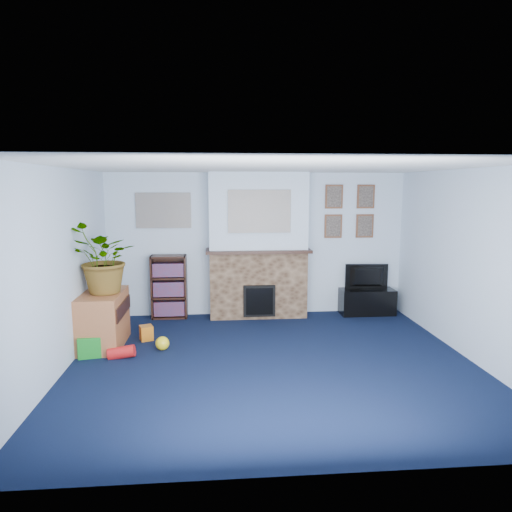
{
  "coord_description": "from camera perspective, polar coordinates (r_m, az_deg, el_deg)",
  "views": [
    {
      "loc": [
        -0.66,
        -5.38,
        2.18
      ],
      "look_at": [
        -0.13,
        0.91,
        1.21
      ],
      "focal_mm": 32.0,
      "sensor_mm": 36.0,
      "label": 1
    }
  ],
  "objects": [
    {
      "name": "wall_left",
      "position": [
        5.77,
        -23.32,
        -1.75
      ],
      "size": [
        0.04,
        4.5,
        2.4
      ],
      "primitive_type": "cube",
      "color": "silver",
      "rests_on": "ground"
    },
    {
      "name": "mantel_teddy",
      "position": [
        7.45,
        -3.66,
        1.3
      ],
      "size": [
        0.12,
        0.12,
        0.12
      ],
      "primitive_type": "sphere",
      "color": "gray",
      "rests_on": "chimney_breast"
    },
    {
      "name": "mantel_can",
      "position": [
        7.56,
        5.05,
        1.35
      ],
      "size": [
        0.06,
        0.06,
        0.12
      ],
      "primitive_type": "cylinder",
      "color": "orange",
      "rests_on": "chimney_breast"
    },
    {
      "name": "toy_block",
      "position": [
        6.78,
        -13.55,
        -9.28
      ],
      "size": [
        0.22,
        0.22,
        0.21
      ],
      "primitive_type": "cube",
      "rotation": [
        0.0,
        0.0,
        0.36
      ],
      "color": "orange",
      "rests_on": "ground"
    },
    {
      "name": "green_crate",
      "position": [
        6.38,
        -19.75,
        -10.42
      ],
      "size": [
        0.39,
        0.34,
        0.27
      ],
      "primitive_type": "cube",
      "rotation": [
        0.0,
        0.0,
        0.19
      ],
      "color": "#198C26",
      "rests_on": "ground"
    },
    {
      "name": "sideboard",
      "position": [
        6.64,
        -18.53,
        -7.71
      ],
      "size": [
        0.53,
        0.96,
        0.74
      ],
      "primitive_type": "cube",
      "color": "#A45C34",
      "rests_on": "ground"
    },
    {
      "name": "wall_right",
      "position": [
        6.32,
        25.29,
        -1.02
      ],
      "size": [
        0.04,
        4.5,
        2.4
      ],
      "primitive_type": "cube",
      "color": "silver",
      "rests_on": "ground"
    },
    {
      "name": "floor",
      "position": [
        5.85,
        2.08,
        -13.15
      ],
      "size": [
        5.0,
        4.5,
        0.01
      ],
      "primitive_type": "cube",
      "color": "black",
      "rests_on": "ground"
    },
    {
      "name": "wall_back",
      "position": [
        7.72,
        0.14,
        1.47
      ],
      "size": [
        5.0,
        0.04,
        2.4
      ],
      "primitive_type": "cube",
      "color": "silver",
      "rests_on": "ground"
    },
    {
      "name": "toy_tube",
      "position": [
        6.21,
        -16.46,
        -11.49
      ],
      "size": [
        0.35,
        0.16,
        0.2
      ],
      "primitive_type": "cylinder",
      "rotation": [
        0.0,
        1.43,
        0.0
      ],
      "color": "red",
      "rests_on": "ground"
    },
    {
      "name": "chimney_breast",
      "position": [
        7.52,
        0.28,
        1.15
      ],
      "size": [
        1.72,
        0.5,
        2.4
      ],
      "color": "brown",
      "rests_on": "ground"
    },
    {
      "name": "mantel_candle",
      "position": [
        7.5,
        2.16,
        1.48
      ],
      "size": [
        0.06,
        0.06,
        0.18
      ],
      "primitive_type": "cylinder",
      "color": "#B2BFC6",
      "rests_on": "chimney_breast"
    },
    {
      "name": "collage_main",
      "position": [
        7.26,
        0.43,
        5.6
      ],
      "size": [
        1.0,
        0.03,
        0.68
      ],
      "primitive_type": "cube",
      "color": "gray",
      "rests_on": "chimney_breast"
    },
    {
      "name": "mantel_clock",
      "position": [
        7.47,
        -0.26,
        1.38
      ],
      "size": [
        0.1,
        0.06,
        0.14
      ],
      "primitive_type": "cube",
      "color": "gold",
      "rests_on": "chimney_breast"
    },
    {
      "name": "portrait_tl",
      "position": [
        7.86,
        9.72,
        7.33
      ],
      "size": [
        0.3,
        0.03,
        0.4
      ],
      "primitive_type": "cube",
      "color": "brown",
      "rests_on": "wall_back"
    },
    {
      "name": "portrait_br",
      "position": [
        8.04,
        13.43,
        3.67
      ],
      "size": [
        0.3,
        0.03,
        0.4
      ],
      "primitive_type": "cube",
      "color": "brown",
      "rests_on": "wall_back"
    },
    {
      "name": "toy_ball",
      "position": [
        6.35,
        -11.62,
        -10.66
      ],
      "size": [
        0.18,
        0.18,
        0.18
      ],
      "primitive_type": "sphere",
      "color": "yellow",
      "rests_on": "ground"
    },
    {
      "name": "portrait_bl",
      "position": [
        7.89,
        9.62,
        3.69
      ],
      "size": [
        0.3,
        0.03,
        0.4
      ],
      "primitive_type": "cube",
      "color": "brown",
      "rests_on": "wall_back"
    },
    {
      "name": "wall_front",
      "position": [
        3.35,
        6.84,
        -8.35
      ],
      "size": [
        5.0,
        0.04,
        2.4
      ],
      "primitive_type": "cube",
      "color": "silver",
      "rests_on": "ground"
    },
    {
      "name": "television",
      "position": [
        8.0,
        13.77,
        -2.56
      ],
      "size": [
        0.74,
        0.15,
        0.42
      ],
      "primitive_type": "imported",
      "rotation": [
        0.0,
        0.0,
        3.07
      ],
      "color": "black",
      "rests_on": "tv_stand"
    },
    {
      "name": "bookshelf",
      "position": [
        7.72,
        -10.79,
        -3.96
      ],
      "size": [
        0.58,
        0.28,
        1.05
      ],
      "color": "black",
      "rests_on": "ground"
    },
    {
      "name": "tv_stand",
      "position": [
        8.07,
        13.7,
        -5.51
      ],
      "size": [
        0.92,
        0.39,
        0.43
      ],
      "primitive_type": "cube",
      "color": "black",
      "rests_on": "ground"
    },
    {
      "name": "potted_plant",
      "position": [
        6.4,
        -18.58,
        -0.3
      ],
      "size": [
        0.95,
        1.03,
        0.96
      ],
      "primitive_type": "imported",
      "rotation": [
        0.0,
        0.0,
        4.45
      ],
      "color": "#26661E",
      "rests_on": "sideboard"
    },
    {
      "name": "portrait_tr",
      "position": [
        8.02,
        13.56,
        7.23
      ],
      "size": [
        0.3,
        0.03,
        0.4
      ],
      "primitive_type": "cube",
      "color": "brown",
      "rests_on": "wall_back"
    },
    {
      "name": "ceiling",
      "position": [
        5.43,
        2.23,
        11.07
      ],
      "size": [
        5.0,
        4.5,
        0.01
      ],
      "primitive_type": "cube",
      "color": "white",
      "rests_on": "wall_back"
    },
    {
      "name": "collage_left",
      "position": [
        7.68,
        -11.5,
        5.6
      ],
      "size": [
        0.9,
        0.03,
        0.58
      ],
      "primitive_type": "cube",
      "color": "gray",
      "rests_on": "wall_back"
    }
  ]
}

